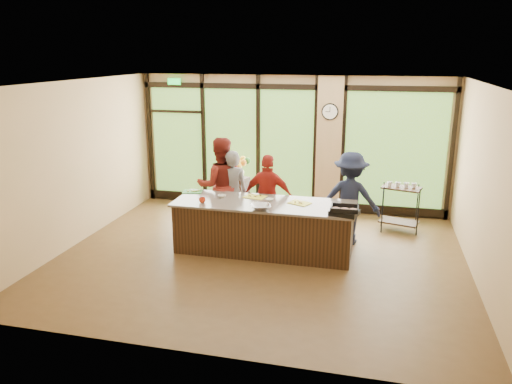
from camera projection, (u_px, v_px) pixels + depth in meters
The scene contains 25 objects.
floor at pixel (260, 257), 8.76m from camera, with size 7.00×7.00×0.00m, color #50371C.
ceiling at pixel (261, 83), 7.95m from camera, with size 7.00×7.00×0.00m, color white.
back_wall at pixel (291, 144), 11.16m from camera, with size 7.00×7.00×0.00m, color tan.
left_wall at pixel (75, 164), 9.16m from camera, with size 6.00×6.00×0.00m, color tan.
right_wall at pixel (485, 187), 7.55m from camera, with size 6.00×6.00×0.00m, color tan.
window_wall at pixel (298, 149), 11.11m from camera, with size 6.90×0.12×3.00m.
island_base at pixel (264, 228), 8.92m from camera, with size 3.10×1.00×0.88m, color #321E10.
countertop at pixel (264, 204), 8.80m from camera, with size 3.20×1.10×0.04m, color slate.
wall_clock at pixel (330, 112), 10.64m from camera, with size 0.36×0.04×0.36m.
cook_left at pixel (232, 193), 9.70m from camera, with size 0.61×0.40×1.68m, color slate.
cook_midleft at pixel (220, 185), 9.79m from camera, with size 0.93×0.72×1.90m, color maroon.
cook_midright at pixel (268, 197), 9.48m from camera, with size 0.96×0.40×1.64m, color maroon.
cook_right at pixel (350, 198), 9.23m from camera, with size 1.12×0.64×1.74m, color #161B31.
roasting_pan at pixel (344, 213), 8.11m from camera, with size 0.44×0.34×0.08m, color black.
mixing_bowl at pixel (261, 207), 8.39m from camera, with size 0.33×0.33×0.08m, color silver.
cutting_board_left at pixel (193, 192), 9.45m from camera, with size 0.36×0.27×0.01m, color #2E7F30.
cutting_board_center at pixel (255, 197), 9.12m from camera, with size 0.37×0.28×0.01m, color yellow.
cutting_board_right at pixel (300, 203), 8.74m from camera, with size 0.36×0.27×0.01m, color yellow.
prep_bowl_near at pixel (222, 196), 9.09m from camera, with size 0.15×0.15×0.05m, color silver.
prep_bowl_mid at pixel (256, 203), 8.71m from camera, with size 0.13×0.13×0.04m, color silver.
prep_bowl_far at pixel (269, 200), 8.90m from camera, with size 0.13×0.13×0.03m, color silver.
red_ramekin at pixel (202, 200), 8.76m from camera, with size 0.12×0.12×0.09m, color #B72B12.
flower_stand at pixel (238, 195), 11.10m from camera, with size 0.40×0.40×0.81m, color #321E10.
flower_vase at pixel (238, 171), 10.95m from camera, with size 0.28×0.28×0.30m, color #9A8154.
bar_cart at pixel (400, 202), 9.91m from camera, with size 0.82×0.60×1.01m.
Camera 1 is at (1.86, -7.91, 3.48)m, focal length 35.00 mm.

